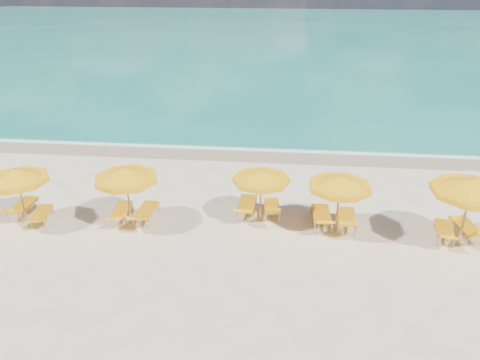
# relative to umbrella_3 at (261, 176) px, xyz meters

# --- Properties ---
(ground_plane) EXTENTS (120.00, 120.00, 0.00)m
(ground_plane) POSITION_rel_umbrella_3_xyz_m (-0.87, -0.53, -1.84)
(ground_plane) COLOR beige
(ocean) EXTENTS (120.00, 80.00, 0.30)m
(ocean) POSITION_rel_umbrella_3_xyz_m (-0.87, 47.47, -1.84)
(ocean) COLOR #157A6A
(ocean) RESTS_ON ground
(wet_sand_band) EXTENTS (120.00, 2.60, 0.01)m
(wet_sand_band) POSITION_rel_umbrella_3_xyz_m (-0.87, 6.87, -1.84)
(wet_sand_band) COLOR tan
(wet_sand_band) RESTS_ON ground
(foam_line) EXTENTS (120.00, 1.20, 0.03)m
(foam_line) POSITION_rel_umbrella_3_xyz_m (-0.87, 7.67, -1.84)
(foam_line) COLOR white
(foam_line) RESTS_ON ground
(whitecap_near) EXTENTS (14.00, 0.36, 0.05)m
(whitecap_near) POSITION_rel_umbrella_3_xyz_m (-6.87, 16.47, -1.84)
(whitecap_near) COLOR white
(whitecap_near) RESTS_ON ground
(whitecap_far) EXTENTS (18.00, 0.30, 0.05)m
(whitecap_far) POSITION_rel_umbrella_3_xyz_m (7.13, 23.47, -1.84)
(whitecap_far) COLOR white
(whitecap_far) RESTS_ON ground
(umbrella_1) EXTENTS (2.64, 2.64, 2.27)m
(umbrella_1) POSITION_rel_umbrella_3_xyz_m (-8.72, -1.06, 0.09)
(umbrella_1) COLOR tan
(umbrella_1) RESTS_ON ground
(umbrella_2) EXTENTS (2.48, 2.48, 2.35)m
(umbrella_2) POSITION_rel_umbrella_3_xyz_m (-4.81, -0.71, 0.16)
(umbrella_2) COLOR tan
(umbrella_2) RESTS_ON ground
(umbrella_3) EXTENTS (2.26, 2.26, 2.16)m
(umbrella_3) POSITION_rel_umbrella_3_xyz_m (0.00, 0.00, 0.00)
(umbrella_3) COLOR tan
(umbrella_3) RESTS_ON ground
(umbrella_4) EXTENTS (2.95, 2.95, 2.27)m
(umbrella_4) POSITION_rel_umbrella_3_xyz_m (2.78, -0.47, 0.09)
(umbrella_4) COLOR tan
(umbrella_4) RESTS_ON ground
(umbrella_5) EXTENTS (3.35, 3.35, 2.62)m
(umbrella_5) POSITION_rel_umbrella_3_xyz_m (6.93, -1.01, 0.39)
(umbrella_5) COLOR tan
(umbrella_5) RESTS_ON ground
(lounger_1_left) EXTENTS (0.68, 1.89, 0.88)m
(lounger_1_left) POSITION_rel_umbrella_3_xyz_m (-9.14, -0.52, -1.61)
(lounger_1_left) COLOR #A5A8AD
(lounger_1_left) RESTS_ON ground
(lounger_1_right) EXTENTS (0.88, 1.78, 0.61)m
(lounger_1_right) POSITION_rel_umbrella_3_xyz_m (-8.19, -0.88, -1.64)
(lounger_1_right) COLOR #A5A8AD
(lounger_1_right) RESTS_ON ground
(lounger_2_left) EXTENTS (0.76, 1.90, 0.67)m
(lounger_2_left) POSITION_rel_umbrella_3_xyz_m (-5.25, -0.41, -1.63)
(lounger_2_left) COLOR #A5A8AD
(lounger_2_left) RESTS_ON ground
(lounger_2_right) EXTENTS (0.75, 1.96, 0.75)m
(lounger_2_right) POSITION_rel_umbrella_3_xyz_m (-4.31, -0.39, -1.61)
(lounger_2_right) COLOR #A5A8AD
(lounger_2_right) RESTS_ON ground
(lounger_3_left) EXTENTS (0.74, 2.05, 0.86)m
(lounger_3_left) POSITION_rel_umbrella_3_xyz_m (-0.55, 0.42, -1.60)
(lounger_3_left) COLOR #A5A8AD
(lounger_3_left) RESTS_ON ground
(lounger_3_right) EXTENTS (0.71, 1.73, 0.84)m
(lounger_3_right) POSITION_rel_umbrella_3_xyz_m (0.41, 0.45, -1.62)
(lounger_3_right) COLOR #A5A8AD
(lounger_3_right) RESTS_ON ground
(lounger_4_left) EXTENTS (0.74, 2.03, 0.84)m
(lounger_4_left) POSITION_rel_umbrella_3_xyz_m (2.27, -0.09, -1.60)
(lounger_4_left) COLOR #A5A8AD
(lounger_4_left) RESTS_ON ground
(lounger_4_right) EXTENTS (0.76, 1.96, 0.87)m
(lounger_4_right) POSITION_rel_umbrella_3_xyz_m (3.17, -0.19, -1.60)
(lounger_4_right) COLOR #A5A8AD
(lounger_4_right) RESTS_ON ground
(lounger_5_left) EXTENTS (0.91, 1.87, 0.73)m
(lounger_5_left) POSITION_rel_umbrella_3_xyz_m (6.52, -0.64, -1.63)
(lounger_5_left) COLOR #A5A8AD
(lounger_5_left) RESTS_ON ground
(lounger_5_right) EXTENTS (0.94, 1.98, 0.92)m
(lounger_5_right) POSITION_rel_umbrella_3_xyz_m (7.34, -0.47, -1.60)
(lounger_5_right) COLOR #A5A8AD
(lounger_5_right) RESTS_ON ground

